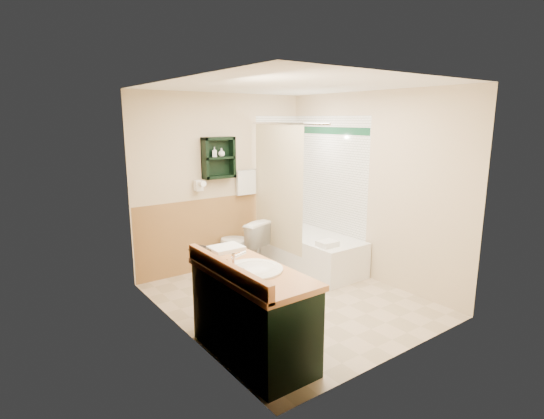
# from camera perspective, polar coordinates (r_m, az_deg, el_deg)

# --- Properties ---
(floor) EXTENTS (3.00, 3.00, 0.00)m
(floor) POSITION_cam_1_polar(r_m,az_deg,el_deg) (5.04, 2.30, -12.01)
(floor) COLOR #C2AB8E
(floor) RESTS_ON ground
(back_wall) EXTENTS (2.60, 0.04, 2.40)m
(back_wall) POSITION_cam_1_polar(r_m,az_deg,el_deg) (5.93, -6.78, 3.68)
(back_wall) COLOR beige
(back_wall) RESTS_ON ground
(left_wall) EXTENTS (0.04, 3.00, 2.40)m
(left_wall) POSITION_cam_1_polar(r_m,az_deg,el_deg) (4.01, -12.50, -0.56)
(left_wall) COLOR beige
(left_wall) RESTS_ON ground
(right_wall) EXTENTS (0.04, 3.00, 2.40)m
(right_wall) POSITION_cam_1_polar(r_m,az_deg,el_deg) (5.59, 13.08, 2.94)
(right_wall) COLOR beige
(right_wall) RESTS_ON ground
(ceiling) EXTENTS (2.60, 3.00, 0.04)m
(ceiling) POSITION_cam_1_polar(r_m,az_deg,el_deg) (4.62, 2.57, 16.57)
(ceiling) COLOR white
(ceiling) RESTS_ON back_wall
(wainscot_left) EXTENTS (2.98, 2.98, 1.00)m
(wainscot_left) POSITION_cam_1_polar(r_m,az_deg,el_deg) (4.23, -11.62, -9.79)
(wainscot_left) COLOR #B58B49
(wainscot_left) RESTS_ON left_wall
(wainscot_back) EXTENTS (2.58, 2.58, 1.00)m
(wainscot_back) POSITION_cam_1_polar(r_m,az_deg,el_deg) (6.04, -6.45, -2.94)
(wainscot_back) COLOR #B58B49
(wainscot_back) RESTS_ON back_wall
(mirror_frame) EXTENTS (1.30, 1.30, 1.00)m
(mirror_frame) POSITION_cam_1_polar(r_m,az_deg,el_deg) (3.49, -8.30, 2.75)
(mirror_frame) COLOR brown
(mirror_frame) RESTS_ON left_wall
(mirror_glass) EXTENTS (1.20, 1.20, 0.90)m
(mirror_glass) POSITION_cam_1_polar(r_m,az_deg,el_deg) (3.49, -8.23, 2.76)
(mirror_glass) COLOR white
(mirror_glass) RESTS_ON left_wall
(tile_right) EXTENTS (1.50, 1.50, 2.10)m
(tile_right) POSITION_cam_1_polar(r_m,az_deg,el_deg) (6.10, 7.44, 2.47)
(tile_right) COLOR white
(tile_right) RESTS_ON right_wall
(tile_back) EXTENTS (0.95, 0.95, 2.10)m
(tile_back) POSITION_cam_1_polar(r_m,az_deg,el_deg) (6.48, 1.38, 3.13)
(tile_back) COLOR white
(tile_back) RESTS_ON back_wall
(tile_accent) EXTENTS (1.50, 1.50, 0.10)m
(tile_accent) POSITION_cam_1_polar(r_m,az_deg,el_deg) (6.01, 7.60, 10.48)
(tile_accent) COLOR #13452B
(tile_accent) RESTS_ON right_wall
(wall_shelf) EXTENTS (0.45, 0.15, 0.55)m
(wall_shelf) POSITION_cam_1_polar(r_m,az_deg,el_deg) (5.74, -7.17, 6.92)
(wall_shelf) COLOR black
(wall_shelf) RESTS_ON back_wall
(hair_dryer) EXTENTS (0.10, 0.24, 0.18)m
(hair_dryer) POSITION_cam_1_polar(r_m,az_deg,el_deg) (5.67, -9.86, 3.20)
(hair_dryer) COLOR white
(hair_dryer) RESTS_ON back_wall
(towel_bar) EXTENTS (0.40, 0.06, 0.40)m
(towel_bar) POSITION_cam_1_polar(r_m,az_deg,el_deg) (6.03, -3.58, 5.32)
(towel_bar) COLOR white
(towel_bar) RESTS_ON back_wall
(curtain_rod) EXTENTS (0.03, 1.60, 0.03)m
(curtain_rod) POSITION_cam_1_polar(r_m,az_deg,el_deg) (5.52, 1.94, 11.48)
(curtain_rod) COLOR silver
(curtain_rod) RESTS_ON back_wall
(shower_curtain) EXTENTS (1.05, 1.05, 1.70)m
(shower_curtain) POSITION_cam_1_polar(r_m,az_deg,el_deg) (5.73, 0.80, 2.97)
(shower_curtain) COLOR beige
(shower_curtain) RESTS_ON curtain_rod
(vanity) EXTENTS (0.59, 1.26, 0.80)m
(vanity) POSITION_cam_1_polar(r_m,az_deg,el_deg) (3.80, -2.58, -13.82)
(vanity) COLOR black
(vanity) RESTS_ON ground
(bathtub) EXTENTS (0.72, 1.50, 0.48)m
(bathtub) POSITION_cam_1_polar(r_m,az_deg,el_deg) (5.98, 5.40, -5.67)
(bathtub) COLOR white
(bathtub) RESTS_ON ground
(toilet) EXTENTS (0.62, 0.83, 0.72)m
(toilet) POSITION_cam_1_polar(r_m,az_deg,el_deg) (5.83, -4.14, -4.88)
(toilet) COLOR white
(toilet) RESTS_ON ground
(counter_towel) EXTENTS (0.31, 0.24, 0.04)m
(counter_towel) POSITION_cam_1_polar(r_m,az_deg,el_deg) (4.18, -6.19, -5.21)
(counter_towel) COLOR white
(counter_towel) RESTS_ON vanity
(vanity_book) EXTENTS (0.16, 0.09, 0.23)m
(vanity_book) POSITION_cam_1_polar(r_m,az_deg,el_deg) (4.11, -10.07, -4.25)
(vanity_book) COLOR black
(vanity_book) RESTS_ON vanity
(tub_towel) EXTENTS (0.24, 0.20, 0.07)m
(tub_towel) POSITION_cam_1_polar(r_m,az_deg,el_deg) (5.42, 7.44, -4.58)
(tub_towel) COLOR white
(tub_towel) RESTS_ON bathtub
(soap_bottle_a) EXTENTS (0.11, 0.14, 0.06)m
(soap_bottle_a) POSITION_cam_1_polar(r_m,az_deg,el_deg) (5.70, -7.73, 7.32)
(soap_bottle_a) COLOR white
(soap_bottle_a) RESTS_ON wall_shelf
(soap_bottle_b) EXTENTS (0.11, 0.13, 0.09)m
(soap_bottle_b) POSITION_cam_1_polar(r_m,az_deg,el_deg) (5.75, -6.80, 7.52)
(soap_bottle_b) COLOR white
(soap_bottle_b) RESTS_ON wall_shelf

